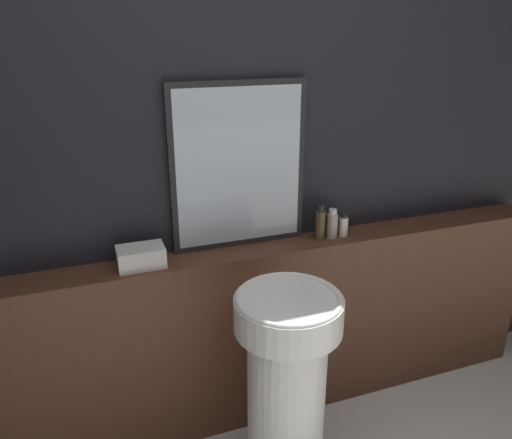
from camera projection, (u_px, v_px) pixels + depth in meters
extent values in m
cube|color=black|center=(252.00, 162.00, 2.18)|extent=(8.00, 0.06, 2.50)
cube|color=#512D1E|center=(261.00, 334.00, 2.36)|extent=(2.96, 0.19, 0.89)
cylinder|color=white|center=(286.00, 410.00, 1.98)|extent=(0.31, 0.31, 0.76)
cylinder|color=white|center=(288.00, 314.00, 1.82)|extent=(0.40, 0.40, 0.13)
torus|color=white|center=(289.00, 299.00, 1.80)|extent=(0.40, 0.40, 0.02)
cube|color=black|center=(239.00, 167.00, 2.11)|extent=(0.60, 0.03, 0.72)
cube|color=#B2BCC6|center=(239.00, 167.00, 2.11)|extent=(0.55, 0.02, 0.67)
cube|color=silver|center=(141.00, 257.00, 2.02)|extent=(0.19, 0.12, 0.08)
cylinder|color=#4C3823|center=(320.00, 225.00, 2.27)|extent=(0.05, 0.05, 0.14)
cylinder|color=black|center=(321.00, 208.00, 2.24)|extent=(0.03, 0.03, 0.03)
cylinder|color=gray|center=(332.00, 226.00, 2.29)|extent=(0.05, 0.05, 0.11)
cylinder|color=silver|center=(333.00, 212.00, 2.27)|extent=(0.04, 0.04, 0.02)
cylinder|color=beige|center=(343.00, 227.00, 2.31)|extent=(0.04, 0.04, 0.09)
cylinder|color=black|center=(344.00, 216.00, 2.30)|extent=(0.03, 0.03, 0.02)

